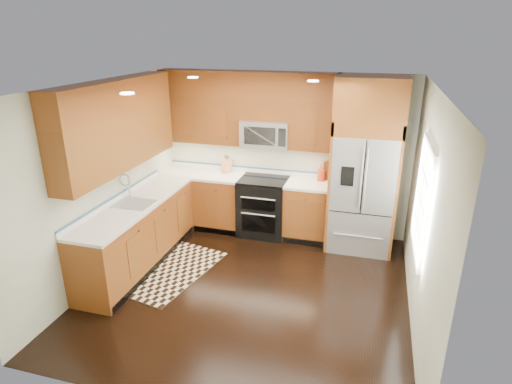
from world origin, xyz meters
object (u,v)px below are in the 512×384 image
(knife_block, at_px, (227,165))
(utensil_crock, at_px, (321,173))
(range, at_px, (263,207))
(rug, at_px, (170,270))
(refrigerator, at_px, (365,166))

(knife_block, bearing_deg, utensil_crock, -0.29)
(range, xyz_separation_m, rug, (-0.95, -1.53, -0.46))
(refrigerator, xyz_separation_m, utensil_crock, (-0.66, 0.24, -0.24))
(range, xyz_separation_m, refrigerator, (1.55, -0.04, 0.83))
(refrigerator, bearing_deg, rug, -149.15)
(range, height_order, knife_block, knife_block)
(rug, height_order, utensil_crock, utensil_crock)
(range, bearing_deg, refrigerator, -1.40)
(knife_block, distance_m, utensil_crock, 1.59)
(refrigerator, height_order, rug, refrigerator)
(range, distance_m, refrigerator, 1.76)
(refrigerator, relative_size, knife_block, 8.88)
(rug, height_order, knife_block, knife_block)
(range, height_order, rug, range)
(refrigerator, relative_size, rug, 1.66)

